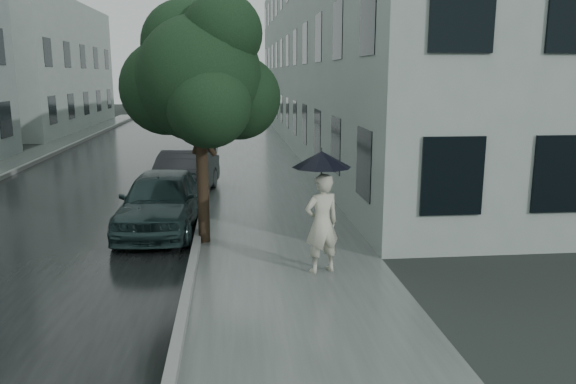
{
  "coord_description": "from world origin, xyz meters",
  "views": [
    {
      "loc": [
        -0.82,
        -8.53,
        3.48
      ],
      "look_at": [
        0.22,
        1.76,
        1.3
      ],
      "focal_mm": 35.0,
      "sensor_mm": 36.0,
      "label": 1
    }
  ],
  "objects": [
    {
      "name": "asphalt_road",
      "position": [
        -5.08,
        12.0,
        0.0
      ],
      "size": [
        6.85,
        60.0,
        0.0
      ],
      "primitive_type": "cube",
      "color": "black",
      "rests_on": "ground"
    },
    {
      "name": "car_near",
      "position": [
        -2.43,
        4.0,
        0.69
      ],
      "size": [
        1.86,
        4.12,
        1.37
      ],
      "primitive_type": "imported",
      "rotation": [
        0.0,
        0.0,
        -0.06
      ],
      "color": "#1B2E2E",
      "rests_on": "ground"
    },
    {
      "name": "building_near",
      "position": [
        5.47,
        19.5,
        4.5
      ],
      "size": [
        7.02,
        36.0,
        9.0
      ],
      "color": "#92A09A",
      "rests_on": "ground"
    },
    {
      "name": "lamp_post",
      "position": [
        -1.61,
        12.01,
        2.79
      ],
      "size": [
        0.84,
        0.38,
        4.85
      ],
      "rotation": [
        0.0,
        0.0,
        0.14
      ],
      "color": "black",
      "rests_on": "ground"
    },
    {
      "name": "sidewalk",
      "position": [
        0.25,
        12.0,
        0.0
      ],
      "size": [
        3.5,
        60.0,
        0.01
      ],
      "primitive_type": "cube",
      "color": "slate",
      "rests_on": "ground"
    },
    {
      "name": "kerb_near",
      "position": [
        -1.57,
        12.0,
        0.07
      ],
      "size": [
        0.15,
        60.0,
        0.15
      ],
      "primitive_type": "cube",
      "color": "slate",
      "rests_on": "ground"
    },
    {
      "name": "building_far_b",
      "position": [
        -13.77,
        30.0,
        4.0
      ],
      "size": [
        7.02,
        18.0,
        8.0
      ],
      "color": "#92A09A",
      "rests_on": "ground"
    },
    {
      "name": "ground",
      "position": [
        0.0,
        0.0,
        0.0
      ],
      "size": [
        120.0,
        120.0,
        0.0
      ],
      "primitive_type": "plane",
      "color": "black",
      "rests_on": "ground"
    },
    {
      "name": "street_tree",
      "position": [
        -1.43,
        3.1,
        3.43
      ],
      "size": [
        3.3,
        3.0,
        5.04
      ],
      "color": "#332619",
      "rests_on": "ground"
    },
    {
      "name": "pedestrian",
      "position": [
        0.73,
        0.91,
        0.9
      ],
      "size": [
        0.76,
        0.62,
        1.79
      ],
      "primitive_type": "imported",
      "rotation": [
        0.0,
        0.0,
        3.48
      ],
      "color": "beige",
      "rests_on": "sidewalk"
    },
    {
      "name": "kerb_far",
      "position": [
        -8.57,
        12.0,
        0.07
      ],
      "size": [
        0.15,
        60.0,
        0.15
      ],
      "primitive_type": "cube",
      "color": "slate",
      "rests_on": "ground"
    },
    {
      "name": "umbrella",
      "position": [
        0.72,
        0.92,
        2.04
      ],
      "size": [
        1.27,
        1.27,
        1.3
      ],
      "rotation": [
        0.0,
        0.0,
        0.26
      ],
      "color": "black",
      "rests_on": "ground"
    },
    {
      "name": "car_far",
      "position": [
        -2.2,
        7.64,
        0.66
      ],
      "size": [
        1.97,
        4.12,
        1.3
      ],
      "primitive_type": "imported",
      "rotation": [
        0.0,
        0.0,
        -0.15
      ],
      "color": "black",
      "rests_on": "ground"
    }
  ]
}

